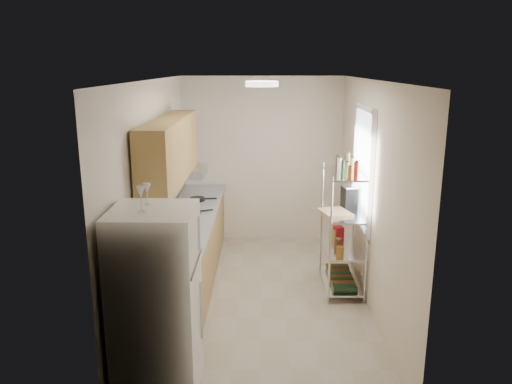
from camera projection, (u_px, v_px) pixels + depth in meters
room at (262, 195)px, 5.75m from camera, size 2.52×4.42×2.62m
counter_run at (190, 250)px, 6.40m from camera, size 0.63×3.51×0.90m
upper_cabinets at (170, 150)px, 5.74m from camera, size 0.33×2.20×0.72m
range_hood at (187, 171)px, 6.62m from camera, size 0.50×0.60×0.12m
window at (363, 168)px, 6.01m from camera, size 0.06×1.00×1.46m
bakers_rack at (344, 205)px, 6.07m from camera, size 0.45×0.90×1.73m
ceiling_dome at (262, 84)px, 5.15m from camera, size 0.34×0.34×0.05m
refrigerator at (157, 304)px, 4.16m from camera, size 0.68×0.68×1.65m
wine_glass_a at (141, 199)px, 3.86m from camera, size 0.08×0.08×0.21m
wine_glass_b at (147, 194)px, 4.07m from camera, size 0.06×0.06×0.18m
rice_cooker at (188, 208)px, 6.32m from camera, size 0.23×0.23×0.19m
frying_pan_large at (190, 212)px, 6.40m from camera, size 0.36×0.36×0.05m
frying_pan_small at (197, 199)px, 7.03m from camera, size 0.24×0.24×0.04m
cutting_board at (336, 212)px, 6.04m from camera, size 0.41×0.47×0.03m
espresso_machine at (349, 196)px, 6.29m from camera, size 0.19×0.26×0.28m
storage_bag at (338, 232)px, 6.51m from camera, size 0.13×0.16×0.16m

